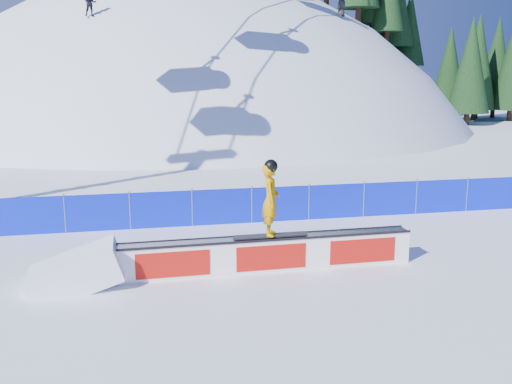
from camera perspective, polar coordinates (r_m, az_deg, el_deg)
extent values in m
plane|color=white|center=(15.35, 6.69, -7.08)|extent=(160.00, 160.00, 0.00)
sphere|color=white|center=(60.46, -6.71, -10.60)|extent=(64.00, 64.00, 64.00)
cylinder|color=#311F13|center=(57.60, 7.29, 18.12)|extent=(0.50, 0.50, 1.40)
cylinder|color=#311F13|center=(61.90, 7.86, 16.61)|extent=(0.50, 0.50, 1.40)
cylinder|color=#311F13|center=(59.63, 10.57, 15.71)|extent=(0.50, 0.50, 1.40)
cylinder|color=#311F13|center=(58.35, 13.51, 13.88)|extent=(0.50, 0.50, 1.40)
cone|color=black|center=(58.68, 13.71, 17.93)|extent=(3.13, 3.13, 7.11)
cylinder|color=#311F13|center=(61.22, 13.79, 12.67)|extent=(0.50, 0.50, 1.40)
cone|color=black|center=(61.51, 14.02, 17.18)|extent=(3.74, 3.74, 8.49)
cylinder|color=#311F13|center=(61.97, 13.77, 12.39)|extent=(0.50, 0.50, 1.40)
cone|color=black|center=(62.14, 13.94, 15.82)|extent=(2.75, 2.75, 6.25)
cylinder|color=#311F13|center=(59.58, 18.60, 7.91)|extent=(0.50, 0.50, 1.40)
cone|color=black|center=(59.50, 18.91, 12.56)|extent=(3.73, 3.73, 8.49)
cylinder|color=#311F13|center=(62.01, 18.60, 7.16)|extent=(0.50, 0.50, 1.40)
cone|color=black|center=(61.87, 18.90, 11.80)|extent=(3.90, 3.90, 8.86)
cylinder|color=#311F13|center=(65.94, 16.79, 7.51)|extent=(0.50, 0.50, 1.40)
cone|color=black|center=(65.80, 17.04, 11.73)|extent=(3.75, 3.75, 8.52)
cylinder|color=#311F13|center=(65.03, 19.67, 7.27)|extent=(0.50, 0.50, 1.40)
cone|color=black|center=(64.88, 19.94, 11.19)|extent=(3.39, 3.39, 7.70)
cylinder|color=#311F13|center=(65.93, 22.48, 7.12)|extent=(0.50, 0.50, 1.40)
cone|color=black|center=(65.78, 22.74, 10.34)|extent=(2.75, 2.75, 6.24)
cylinder|color=#311F13|center=(70.01, 21.46, 7.42)|extent=(0.50, 0.50, 1.40)
cone|color=black|center=(69.87, 21.74, 11.09)|extent=(3.42, 3.42, 7.78)
cube|color=#071CDB|center=(19.34, 2.49, -1.20)|extent=(22.00, 0.03, 1.20)
cylinder|color=#44557C|center=(18.88, -18.57, -1.99)|extent=(0.05, 0.05, 1.30)
cylinder|color=#44557C|center=(18.74, -12.49, -1.74)|extent=(0.05, 0.05, 1.30)
cylinder|color=#44557C|center=(18.82, -6.39, -1.48)|extent=(0.05, 0.05, 1.30)
cylinder|color=#44557C|center=(19.11, -0.42, -1.20)|extent=(0.05, 0.05, 1.30)
cylinder|color=#44557C|center=(19.60, 5.32, -0.92)|extent=(0.05, 0.05, 1.30)
cylinder|color=#44557C|center=(20.27, 10.73, -0.65)|extent=(0.05, 0.05, 1.30)
cylinder|color=#44557C|center=(21.12, 15.75, -0.39)|extent=(0.05, 0.05, 1.30)
cylinder|color=#44557C|center=(22.11, 20.35, -0.16)|extent=(0.05, 0.05, 1.30)
cube|color=white|center=(14.58, 1.31, -6.27)|extent=(7.54, 0.57, 0.85)
cube|color=#9597A2|center=(14.45, 1.32, -4.60)|extent=(7.47, 0.59, 0.04)
cube|color=black|center=(14.22, 1.56, -4.84)|extent=(7.54, 0.12, 0.06)
cube|color=black|center=(14.68, 1.08, -4.30)|extent=(7.54, 0.12, 0.06)
cube|color=red|center=(14.36, 1.55, -6.56)|extent=(7.16, 0.11, 0.64)
cube|color=red|center=(14.81, 1.08, -5.98)|extent=(7.16, 0.11, 0.64)
cube|color=black|center=(14.44, 1.46, -4.38)|extent=(1.88, 0.36, 0.04)
imported|color=#D08F00|center=(14.21, 1.48, -0.78)|extent=(0.59, 0.76, 1.82)
sphere|color=black|center=(14.05, 1.50, 2.60)|extent=(0.34, 0.34, 0.34)
imported|color=black|center=(39.69, -16.26, 17.72)|extent=(0.83, 0.66, 1.65)
imported|color=black|center=(46.13, 8.55, 17.98)|extent=(0.93, 0.76, 1.65)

